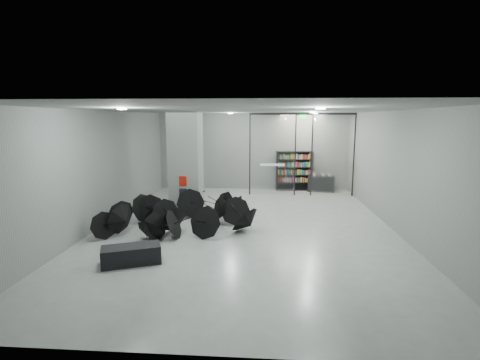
# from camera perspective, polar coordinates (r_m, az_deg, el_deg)

# --- Properties ---
(room) EXTENTS (14.00, 14.02, 4.01)m
(room) POSITION_cam_1_polar(r_m,az_deg,el_deg) (12.20, 0.91, 5.50)
(room) COLOR gray
(room) RESTS_ON ground
(column) EXTENTS (1.20, 1.20, 4.00)m
(column) POSITION_cam_1_polar(r_m,az_deg,el_deg) (14.60, -8.51, 2.75)
(column) COLOR slate
(column) RESTS_ON ground
(fire_cabinet) EXTENTS (0.28, 0.04, 0.38)m
(fire_cabinet) POSITION_cam_1_polar(r_m,az_deg,el_deg) (14.10, -8.99, -0.18)
(fire_cabinet) COLOR #A50A07
(fire_cabinet) RESTS_ON column
(info_panel) EXTENTS (0.30, 0.03, 0.42)m
(info_panel) POSITION_cam_1_polar(r_m,az_deg,el_deg) (14.19, -8.94, -2.17)
(info_panel) COLOR black
(info_panel) RESTS_ON column
(exit_sign) EXTENTS (0.30, 0.06, 0.15)m
(exit_sign) POSITION_cam_1_polar(r_m,az_deg,el_deg) (17.53, 9.88, 9.81)
(exit_sign) COLOR #0CE533
(exit_sign) RESTS_ON room
(glass_partition) EXTENTS (5.06, 0.08, 4.00)m
(glass_partition) POSITION_cam_1_polar(r_m,az_deg,el_deg) (17.80, 9.63, 4.53)
(glass_partition) COLOR silver
(glass_partition) RESTS_ON ground
(bench) EXTENTS (1.60, 1.14, 0.47)m
(bench) POSITION_cam_1_polar(r_m,az_deg,el_deg) (9.99, -16.75, -11.21)
(bench) COLOR black
(bench) RESTS_ON ground
(bookshelf) EXTENTS (1.90, 0.61, 2.06)m
(bookshelf) POSITION_cam_1_polar(r_m,az_deg,el_deg) (19.15, 8.55, 1.43)
(bookshelf) COLOR black
(bookshelf) RESTS_ON ground
(shop_counter) EXTENTS (1.41, 0.72, 0.81)m
(shop_counter) POSITION_cam_1_polar(r_m,az_deg,el_deg) (19.16, 12.63, -0.58)
(shop_counter) COLOR black
(shop_counter) RESTS_ON ground
(umbrella_cluster) EXTENTS (5.82, 4.65, 1.29)m
(umbrella_cluster) POSITION_cam_1_polar(r_m,az_deg,el_deg) (12.86, -8.75, -5.88)
(umbrella_cluster) COLOR black
(umbrella_cluster) RESTS_ON ground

